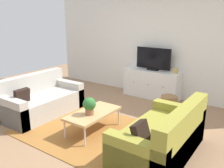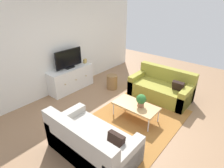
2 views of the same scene
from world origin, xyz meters
name	(u,v)px [view 2 (image 2 of 2)]	position (x,y,z in m)	size (l,w,h in m)	color
ground_plane	(130,118)	(0.00, 0.00, 0.00)	(10.00, 10.00, 0.00)	#997251
wall_back	(60,46)	(0.00, 2.55, 1.35)	(6.40, 0.12, 2.70)	silver
area_rug	(135,120)	(0.00, -0.15, 0.01)	(2.50, 1.90, 0.01)	#9E662D
couch_left_side	(89,144)	(-1.44, -0.10, 0.28)	(0.89, 1.68, 0.83)	#B2ADA3
couch_right_side	(162,88)	(1.44, -0.10, 0.28)	(0.89, 1.68, 0.83)	olive
coffee_table	(136,106)	(0.06, -0.11, 0.35)	(0.54, 1.06, 0.38)	tan
potted_plant	(141,100)	(0.08, -0.23, 0.56)	(0.23, 0.23, 0.31)	#936042
tv_console	(71,79)	(0.06, 2.27, 0.36)	(1.44, 0.47, 0.71)	white
flat_screen_tv	(69,59)	(0.06, 2.29, 1.00)	(0.91, 0.16, 0.57)	black
mantel_clock	(85,61)	(0.66, 2.27, 0.78)	(0.11, 0.07, 0.13)	tan
wicker_basket	(112,82)	(0.91, 1.34, 0.22)	(0.34, 0.34, 0.45)	olive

